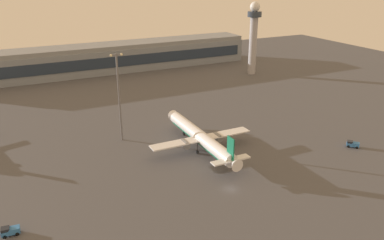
# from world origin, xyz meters

# --- Properties ---
(ground_plane) EXTENTS (416.00, 416.00, 0.00)m
(ground_plane) POSITION_xyz_m (0.00, 0.00, 0.00)
(ground_plane) COLOR #4C4C51
(terminal_building) EXTENTS (178.61, 22.40, 16.40)m
(terminal_building) POSITION_xyz_m (4.79, 149.60, 8.09)
(terminal_building) COLOR gray
(terminal_building) RESTS_ON ground
(control_tower) EXTENTS (8.00, 8.00, 41.30)m
(control_tower) POSITION_xyz_m (79.50, 105.50, 23.76)
(control_tower) COLOR #A8A8B2
(control_tower) RESTS_ON ground
(airplane_mid_apron) EXTENTS (36.45, 46.93, 12.07)m
(airplane_mid_apron) POSITION_xyz_m (4.30, 26.50, 4.56)
(airplane_mid_apron) COLOR white
(airplane_mid_apron) RESTS_ON ground
(baggage_tractor) EXTENTS (4.26, 2.25, 2.25)m
(baggage_tractor) POSITION_xyz_m (-56.91, 5.38, 1.18)
(baggage_tractor) COLOR #3372BF
(baggage_tractor) RESTS_ON ground
(maintenance_van) EXTENTS (4.25, 4.37, 2.25)m
(maintenance_van) POSITION_xyz_m (52.68, 4.66, 1.18)
(maintenance_van) COLOR #3372BF
(maintenance_van) RESTS_ON ground
(apron_light_central) EXTENTS (4.80, 0.90, 31.80)m
(apron_light_central) POSITION_xyz_m (-17.62, 46.39, 17.81)
(apron_light_central) COLOR slate
(apron_light_central) RESTS_ON ground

